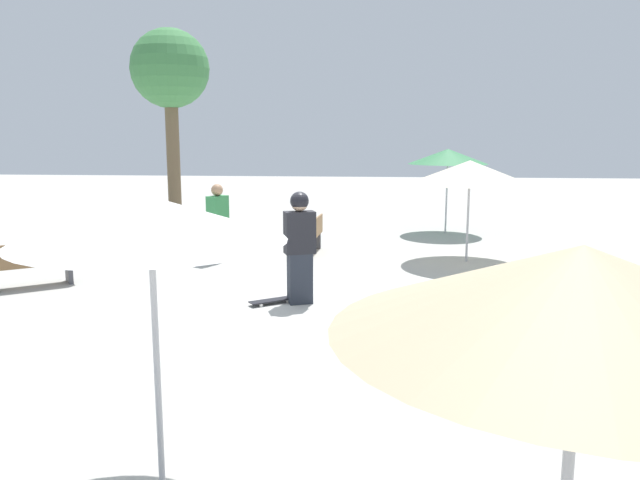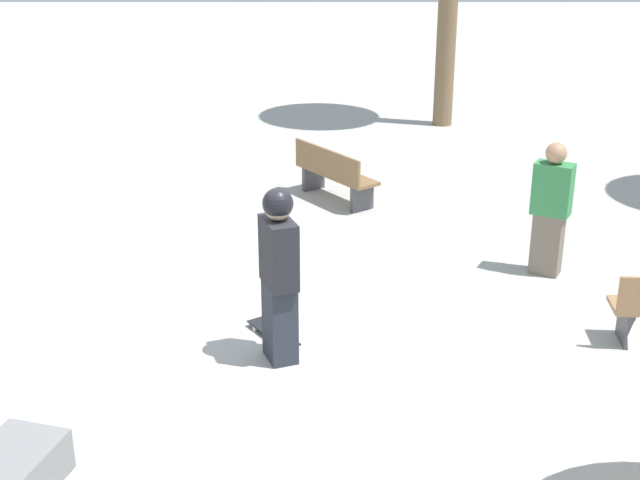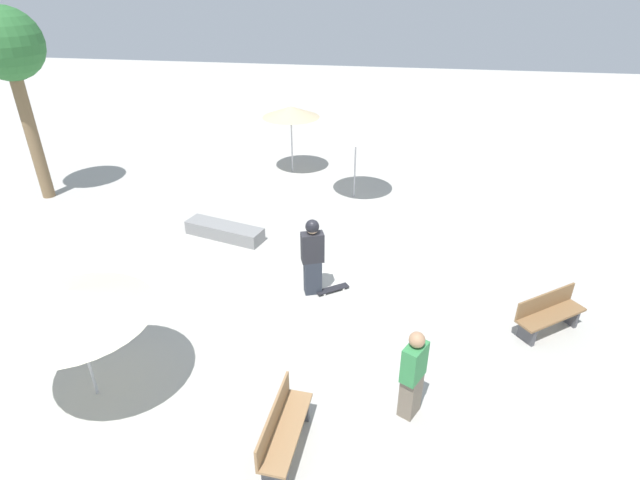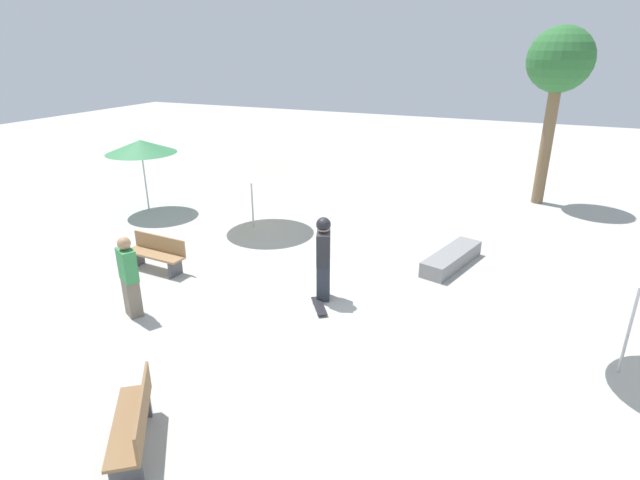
% 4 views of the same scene
% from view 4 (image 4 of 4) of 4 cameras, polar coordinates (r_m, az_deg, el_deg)
% --- Properties ---
extents(ground_plane, '(60.00, 60.00, 0.00)m').
position_cam_4_polar(ground_plane, '(10.82, -1.83, -7.13)').
color(ground_plane, '#B2AFA8').
extents(skater_main, '(0.56, 0.43, 1.87)m').
position_cam_4_polar(skater_main, '(10.54, 0.39, -1.83)').
color(skater_main, '#282D38').
rests_on(skater_main, ground_plane).
extents(skateboard, '(0.77, 0.62, 0.07)m').
position_cam_4_polar(skateboard, '(10.56, -0.10, -7.54)').
color(skateboard, black).
rests_on(skateboard, ground_plane).
extents(concrete_ledge, '(2.34, 1.18, 0.38)m').
position_cam_4_polar(concrete_ledge, '(12.88, 14.80, -2.06)').
color(concrete_ledge, gray).
rests_on(concrete_ledge, ground_plane).
extents(bench_near, '(0.55, 1.63, 0.85)m').
position_cam_4_polar(bench_near, '(12.77, -18.18, -1.49)').
color(bench_near, '#47474C').
rests_on(bench_near, ground_plane).
extents(bench_far, '(1.55, 1.31, 0.85)m').
position_cam_4_polar(bench_far, '(7.58, -20.48, -19.02)').
color(bench_far, '#47474C').
rests_on(bench_far, ground_plane).
extents(shade_umbrella_green, '(2.20, 2.20, 2.37)m').
position_cam_4_polar(shade_umbrella_green, '(16.98, -19.81, 10.01)').
color(shade_umbrella_green, '#B7B7BC').
rests_on(shade_umbrella_green, ground_plane).
extents(shade_umbrella_cream, '(2.56, 2.56, 2.22)m').
position_cam_4_polar(shade_umbrella_cream, '(14.64, -7.97, 8.65)').
color(shade_umbrella_cream, '#B7B7BC').
rests_on(shade_umbrella_cream, ground_plane).
extents(palm_tree_far_back, '(2.05, 2.05, 5.75)m').
position_cam_4_polar(palm_tree_far_back, '(18.41, 25.69, 17.56)').
color(palm_tree_far_back, brown).
rests_on(palm_tree_far_back, ground_plane).
extents(bystander_watching, '(0.45, 0.53, 1.71)m').
position_cam_4_polar(bystander_watching, '(10.66, -20.97, -3.99)').
color(bystander_watching, '#726656').
rests_on(bystander_watching, ground_plane).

